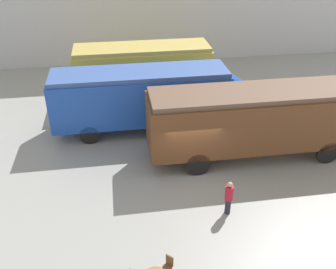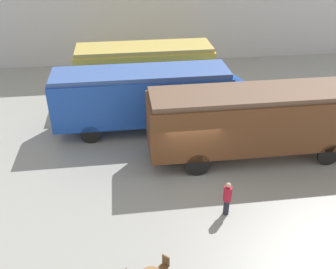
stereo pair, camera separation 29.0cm
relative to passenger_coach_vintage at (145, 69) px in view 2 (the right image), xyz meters
name	(u,v)px [view 2 (the right image)]	position (x,y,z in m)	size (l,w,h in m)	color
ground_plane	(191,172)	(1.45, -8.73, -2.06)	(80.00, 80.00, 0.00)	gray
backdrop_wall	(155,6)	(1.45, 7.07, 2.44)	(44.00, 0.15, 9.00)	silver
passenger_coach_vintage	(145,69)	(0.00, 0.00, 0.00)	(8.68, 2.69, 3.56)	gold
streamlined_locomotive	(157,95)	(0.35, -4.14, 0.00)	(11.65, 2.61, 3.52)	blue
passenger_coach_wooden	(260,118)	(4.99, -7.71, 0.10)	(10.87, 2.69, 3.60)	brown
cafe_chair_0	(164,265)	(-0.52, -14.45, -1.55)	(0.40, 0.40, 0.87)	black
visitor_person	(227,197)	(2.37, -11.74, -1.21)	(0.34, 0.34, 1.59)	#262633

